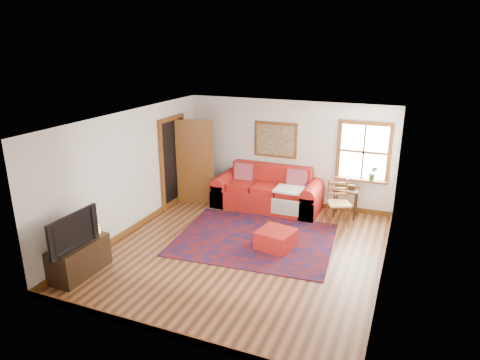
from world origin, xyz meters
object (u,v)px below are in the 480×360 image
at_px(red_ottoman, 276,239).
at_px(media_cabinet, 80,258).
at_px(red_leather_sofa, 268,194).
at_px(ladder_back_chair, 338,201).
at_px(side_table, 346,194).

height_order(red_ottoman, media_cabinet, media_cabinet).
distance_m(red_leather_sofa, ladder_back_chair, 1.75).
relative_size(red_ottoman, media_cabinet, 0.60).
height_order(red_leather_sofa, red_ottoman, red_leather_sofa).
distance_m(red_ottoman, side_table, 2.33).
xyz_separation_m(red_leather_sofa, ladder_back_chair, (1.71, -0.33, 0.20)).
relative_size(side_table, media_cabinet, 0.63).
distance_m(red_leather_sofa, media_cabinet, 4.58).
height_order(side_table, ladder_back_chair, ladder_back_chair).
height_order(red_leather_sofa, side_table, red_leather_sofa).
distance_m(side_table, ladder_back_chair, 0.47).
xyz_separation_m(red_leather_sofa, red_ottoman, (0.84, -1.96, -0.14)).
height_order(red_ottoman, ladder_back_chair, ladder_back_chair).
height_order(red_leather_sofa, media_cabinet, red_leather_sofa).
bearing_deg(red_leather_sofa, side_table, 4.11).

